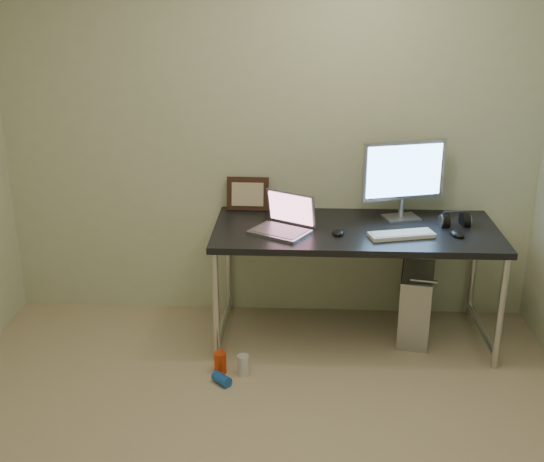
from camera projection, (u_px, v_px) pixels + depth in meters
The scene contains 16 objects.
wall_back at pixel (269, 134), 4.40m from camera, with size 3.50×0.02×2.50m, color beige.
desk at pixel (355, 239), 4.21m from camera, with size 1.75×0.76×0.75m.
tower_computer at pixel (416, 304), 4.37m from camera, with size 0.28×0.47×0.48m.
cable_a at pixel (404, 261), 4.60m from camera, with size 0.01×0.01×0.70m, color black.
cable_b at pixel (417, 265), 4.58m from camera, with size 0.01×0.01×0.72m, color black.
can_red at pixel (220, 363), 4.01m from camera, with size 0.07×0.07×0.13m, color red.
can_white at pixel (243, 365), 3.99m from camera, with size 0.07×0.07×0.13m, color silver.
can_blue at pixel (222, 379), 3.90m from camera, with size 0.06×0.06×0.11m, color blue.
laptop at pixel (284, 223), 4.12m from camera, with size 0.42×0.40×0.23m.
monitor at pixel (404, 174), 4.25m from camera, with size 0.53×0.21×0.51m.
keyboard at pixel (401, 235), 4.04m from camera, with size 0.39×0.13×0.02m, color silver.
mouse_right at pixel (457, 233), 4.05m from camera, with size 0.07×0.11×0.04m, color black.
mouse_left at pixel (338, 231), 4.08m from camera, with size 0.07×0.11×0.04m, color black.
headphones at pixel (455, 221), 4.22m from camera, with size 0.19×0.11×0.12m.
picture_frame at pixel (248, 194), 4.48m from camera, with size 0.28×0.03×0.22m, color black.
webcam at pixel (300, 200), 4.46m from camera, with size 0.04×0.04×0.11m.
Camera 1 is at (0.23, -2.59, 2.17)m, focal length 45.00 mm.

